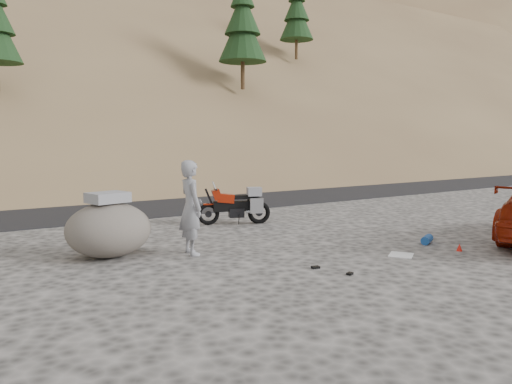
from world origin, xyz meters
TOP-DOWN VIEW (x-y plane):
  - ground at (0.00, 0.00)m, footprint 140.00×140.00m
  - road at (0.00, 9.00)m, footprint 120.00×7.00m
  - hillside at (-0.05, 40.88)m, footprint 120.00×73.00m
  - motorcycle at (0.51, 3.31)m, footprint 1.91×1.01m
  - man at (-2.16, 0.71)m, footprint 0.52×0.73m
  - boulder at (-3.62, 1.38)m, footprint 1.71×1.47m
  - gear_white_cloth at (1.27, -1.69)m, footprint 0.66×0.65m
  - gear_blue_mat at (2.65, -1.24)m, footprint 0.50×0.38m
  - gear_funnel at (2.59, -2.09)m, footprint 0.13×0.13m
  - gear_glove_a at (-0.81, -1.53)m, footprint 0.16×0.13m
  - gear_glove_b at (-0.60, -2.18)m, footprint 0.14×0.12m
  - gear_blue_cloth at (1.36, -1.64)m, footprint 0.30×0.25m

SIDE VIEW (x-z plane):
  - ground at x=0.00m, z-range 0.00..0.00m
  - road at x=0.00m, z-range -0.03..0.03m
  - man at x=-2.16m, z-range -0.95..0.95m
  - gear_blue_cloth at x=1.36m, z-range 0.00..0.01m
  - gear_white_cloth at x=1.27m, z-range 0.00..0.02m
  - gear_glove_b at x=-0.60m, z-range 0.00..0.04m
  - gear_glove_a at x=-0.81m, z-range 0.00..0.04m
  - gear_funnel at x=2.59m, z-range 0.00..0.15m
  - gear_blue_mat at x=2.65m, z-range 0.00..0.19m
  - motorcycle at x=0.51m, z-range -0.09..1.11m
  - boulder at x=-3.62m, z-range -0.08..1.18m
  - hillside at x=-0.05m, z-range -12.28..34.44m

